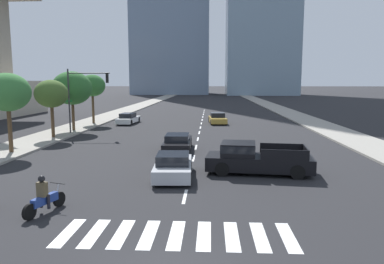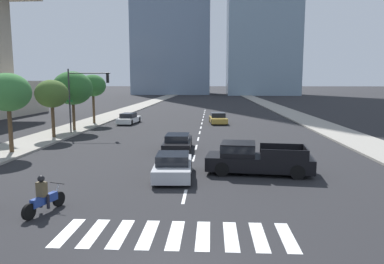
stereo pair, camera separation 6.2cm
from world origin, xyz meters
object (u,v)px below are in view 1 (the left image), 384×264
at_px(sedan_black_3, 178,143).
at_px(motorcycle_third, 44,198).
at_px(pickup_truck, 254,158).
at_px(street_tree_second, 51,94).
at_px(street_tree_nearest, 7,93).
at_px(sedan_white_1, 128,119).
at_px(sedan_gold_2, 217,119).
at_px(sedan_silver_0, 173,166).
at_px(traffic_signal_far, 84,90).
at_px(street_tree_third, 72,88).
at_px(street_tree_fourth, 92,86).

bearing_deg(sedan_black_3, motorcycle_third, 162.37).
bearing_deg(pickup_truck, street_tree_second, -28.42).
height_order(pickup_truck, street_tree_nearest, street_tree_nearest).
height_order(motorcycle_third, pickup_truck, pickup_truck).
xyz_separation_m(sedan_white_1, sedan_gold_2, (10.59, 0.72, 0.01)).
relative_size(sedan_gold_2, street_tree_nearest, 0.82).
bearing_deg(sedan_silver_0, motorcycle_third, 138.67).
distance_m(motorcycle_third, sedan_gold_2, 31.09).
distance_m(traffic_signal_far, street_tree_second, 3.41).
bearing_deg(motorcycle_third, sedan_gold_2, 4.52).
bearing_deg(street_tree_nearest, street_tree_third, 90.00).
xyz_separation_m(pickup_truck, street_tree_fourth, (-16.04, 22.13, 3.67)).
relative_size(motorcycle_third, street_tree_second, 0.42).
xyz_separation_m(sedan_black_3, street_tree_second, (-11.30, 4.80, 3.33)).
relative_size(sedan_black_3, traffic_signal_far, 0.80).
xyz_separation_m(sedan_white_1, sedan_black_3, (7.39, -16.65, -0.01)).
relative_size(sedan_silver_0, street_tree_nearest, 0.80).
bearing_deg(sedan_silver_0, pickup_truck, -77.92).
relative_size(street_tree_nearest, street_tree_third, 0.93).
bearing_deg(sedan_black_3, traffic_signal_far, 50.16).
height_order(sedan_silver_0, street_tree_nearest, street_tree_nearest).
xyz_separation_m(sedan_white_1, traffic_signal_far, (-2.08, -8.99, 3.64)).
xyz_separation_m(motorcycle_third, street_tree_fourth, (-7.42, 28.68, 3.90)).
bearing_deg(pickup_truck, motorcycle_third, 43.61).
height_order(street_tree_nearest, street_tree_second, street_tree_nearest).
height_order(street_tree_nearest, street_tree_third, street_tree_third).
relative_size(sedan_white_1, traffic_signal_far, 0.81).
distance_m(street_tree_nearest, street_tree_second, 6.75).
relative_size(motorcycle_third, sedan_gold_2, 0.47).
bearing_deg(pickup_truck, traffic_signal_far, -38.22).
height_order(motorcycle_third, street_tree_third, street_tree_third).
bearing_deg(sedan_gold_2, street_tree_third, -66.40).
xyz_separation_m(sedan_gold_2, sedan_black_3, (-3.21, -17.37, -0.02)).
xyz_separation_m(traffic_signal_far, street_tree_fourth, (-1.83, 8.12, 0.26)).
distance_m(pickup_truck, sedan_black_3, 7.93).
distance_m(sedan_silver_0, street_tree_third, 21.03).
xyz_separation_m(pickup_truck, sedan_gold_2, (-1.53, 23.73, -0.22)).
bearing_deg(sedan_silver_0, street_tree_third, 31.98).
distance_m(sedan_silver_0, sedan_white_1, 25.37).
bearing_deg(pickup_truck, street_tree_third, -38.38).
height_order(pickup_truck, sedan_black_3, pickup_truck).
bearing_deg(street_tree_third, sedan_black_3, -40.20).
distance_m(motorcycle_third, sedan_black_3, 13.47).
xyz_separation_m(street_tree_third, street_tree_fourth, (0.00, 6.22, 0.17)).
height_order(sedan_silver_0, street_tree_fourth, street_tree_fourth).
relative_size(street_tree_second, street_tree_third, 0.85).
distance_m(pickup_truck, sedan_white_1, 26.01).
height_order(sedan_silver_0, street_tree_second, street_tree_second).
relative_size(street_tree_third, street_tree_fourth, 1.03).
relative_size(sedan_white_1, sedan_black_3, 1.01).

